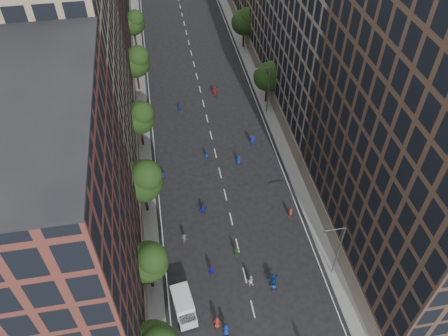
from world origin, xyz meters
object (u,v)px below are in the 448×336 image
streetlamp_far (267,88)px  cargo_van (184,306)px  skater_0 (226,330)px  skater_2 (273,285)px  streetlamp_near (337,249)px

streetlamp_far → cargo_van: bearing=-117.5°
skater_0 → skater_2: size_ratio=0.89×
cargo_van → skater_2: size_ratio=2.55×
streetlamp_near → skater_2: streetlamp_near is taller
streetlamp_far → cargo_van: (-18.18, -34.88, -3.86)m
skater_0 → skater_2: 7.75m
skater_2 → streetlamp_far: bearing=-121.1°
cargo_van → skater_0: cargo_van is taller
streetlamp_near → skater_2: size_ratio=4.69×
streetlamp_far → skater_0: size_ratio=5.27×
skater_0 → streetlamp_near: bearing=-140.0°
streetlamp_far → skater_0: bearing=-110.0°
skater_0 → cargo_van: bearing=-19.7°
streetlamp_far → cargo_van: 39.53m
streetlamp_near → streetlamp_far: size_ratio=1.00×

